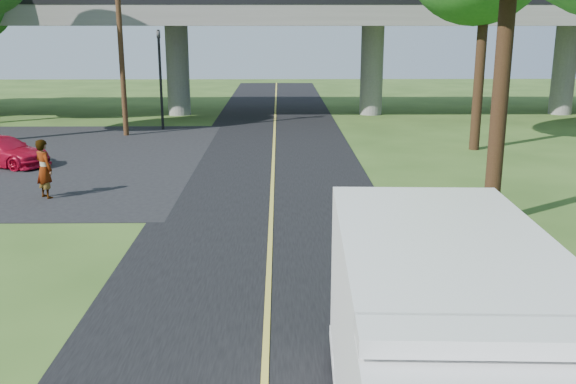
{
  "coord_description": "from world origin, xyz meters",
  "views": [
    {
      "loc": [
        0.24,
        -8.26,
        5.35
      ],
      "look_at": [
        0.44,
        6.25,
        1.6
      ],
      "focal_mm": 40.0,
      "sensor_mm": 36.0,
      "label": 1
    }
  ],
  "objects_px": {
    "traffic_signal": "(160,69)",
    "utility_pole": "(121,43)",
    "step_van": "(453,370)",
    "red_sedan": "(3,151)",
    "pedestrian": "(44,169)"
  },
  "relations": [
    {
      "from": "traffic_signal",
      "to": "utility_pole",
      "type": "bearing_deg",
      "value": -126.87
    },
    {
      "from": "utility_pole",
      "to": "step_van",
      "type": "distance_m",
      "value": 27.7
    },
    {
      "from": "red_sedan",
      "to": "pedestrian",
      "type": "xyz_separation_m",
      "value": [
        3.46,
        -5.05,
        0.38
      ]
    },
    {
      "from": "red_sedan",
      "to": "pedestrian",
      "type": "height_order",
      "value": "pedestrian"
    },
    {
      "from": "traffic_signal",
      "to": "utility_pole",
      "type": "relative_size",
      "value": 0.58
    },
    {
      "from": "utility_pole",
      "to": "red_sedan",
      "type": "bearing_deg",
      "value": -114.07
    },
    {
      "from": "traffic_signal",
      "to": "red_sedan",
      "type": "relative_size",
      "value": 1.3
    },
    {
      "from": "utility_pole",
      "to": "step_van",
      "type": "bearing_deg",
      "value": -69.37
    },
    {
      "from": "traffic_signal",
      "to": "red_sedan",
      "type": "xyz_separation_m",
      "value": [
        -4.71,
        -9.18,
        -2.62
      ]
    },
    {
      "from": "utility_pole",
      "to": "pedestrian",
      "type": "height_order",
      "value": "utility_pole"
    },
    {
      "from": "traffic_signal",
      "to": "utility_pole",
      "type": "xyz_separation_m",
      "value": [
        -1.5,
        -2.0,
        1.4
      ]
    },
    {
      "from": "traffic_signal",
      "to": "pedestrian",
      "type": "height_order",
      "value": "traffic_signal"
    },
    {
      "from": "utility_pole",
      "to": "pedestrian",
      "type": "bearing_deg",
      "value": -88.81
    },
    {
      "from": "red_sedan",
      "to": "pedestrian",
      "type": "bearing_deg",
      "value": -122.55
    },
    {
      "from": "traffic_signal",
      "to": "red_sedan",
      "type": "height_order",
      "value": "traffic_signal"
    }
  ]
}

